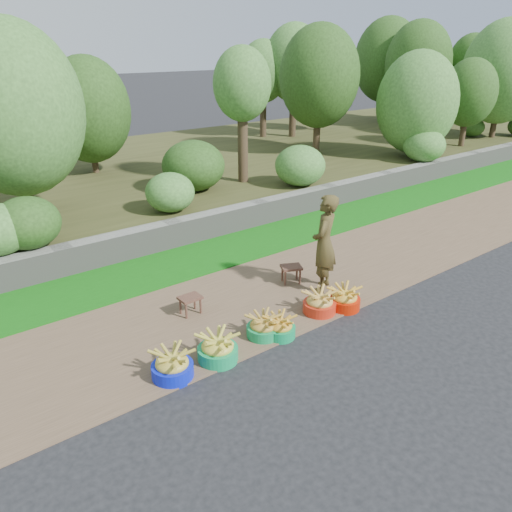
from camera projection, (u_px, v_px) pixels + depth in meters
ground_plane at (311, 331)px, 7.29m from camera, size 120.00×120.00×0.00m
dirt_shoulder at (259, 298)px, 8.20m from camera, size 80.00×2.50×0.02m
grass_verge at (195, 259)px, 9.65m from camera, size 80.00×1.50×0.04m
retaining_wall at (173, 234)px, 10.17m from camera, size 80.00×0.35×0.55m
earth_bank at (87, 185)px, 13.75m from camera, size 80.00×10.00×0.50m
vegetation at (245, 88)px, 14.53m from camera, size 33.44×8.52×4.42m
basin_a at (172, 365)px, 6.22m from camera, size 0.53×0.53×0.39m
basin_b at (218, 349)px, 6.55m from camera, size 0.54×0.54×0.40m
basin_c at (263, 327)px, 7.09m from camera, size 0.48×0.48×0.36m
basin_d at (280, 327)px, 7.10m from camera, size 0.45×0.45×0.34m
basin_e at (320, 303)px, 7.71m from camera, size 0.52×0.52×0.38m
basin_f at (344, 299)px, 7.84m from camera, size 0.50×0.50×0.37m
stool_left at (190, 300)px, 7.62m from camera, size 0.33×0.26×0.29m
stool_right at (291, 269)px, 8.62m from camera, size 0.43×0.39×0.31m
vendor_woman at (324, 243)px, 8.16m from camera, size 0.72×0.66×1.65m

